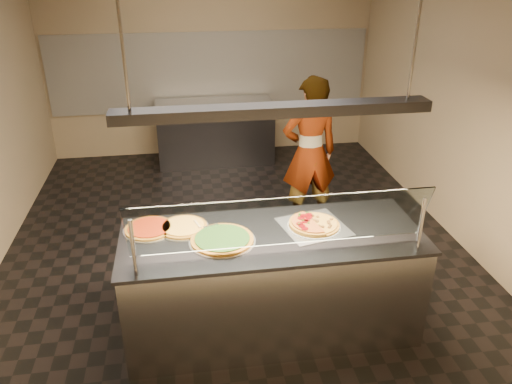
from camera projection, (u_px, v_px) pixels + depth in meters
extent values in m
cube|color=black|center=(235.00, 244.00, 5.63)|extent=(5.00, 6.00, 0.02)
cube|color=#9A8263|center=(210.00, 58.00, 7.65)|extent=(5.00, 0.02, 3.00)
cube|color=#9A8263|center=(308.00, 304.00, 2.29)|extent=(5.00, 0.02, 3.00)
cube|color=#9A8263|center=(466.00, 104.00, 5.33)|extent=(0.02, 6.00, 3.00)
cube|color=silver|center=(211.00, 72.00, 7.71)|extent=(4.90, 0.02, 1.20)
cube|color=#B7B7BC|center=(271.00, 284.00, 4.19)|extent=(2.38, 0.90, 0.90)
cube|color=#2D2D31|center=(272.00, 236.00, 3.99)|extent=(2.42, 0.94, 0.03)
cylinder|color=#B7B7BC|center=(133.00, 248.00, 3.39)|extent=(0.03, 0.03, 0.44)
cylinder|color=#B7B7BC|center=(421.00, 225.00, 3.68)|extent=(0.03, 0.03, 0.44)
cube|color=white|center=(282.00, 222.00, 3.55)|extent=(2.18, 0.18, 0.47)
cube|color=silver|center=(314.00, 226.00, 4.10)|extent=(0.59, 0.59, 0.01)
cylinder|color=silver|center=(314.00, 225.00, 4.09)|extent=(0.44, 0.44, 0.01)
cylinder|color=#500305|center=(309.00, 214.00, 4.17)|extent=(0.06, 0.06, 0.01)
cylinder|color=#500305|center=(309.00, 217.00, 4.13)|extent=(0.06, 0.06, 0.01)
cylinder|color=#500305|center=(303.00, 215.00, 4.15)|extent=(0.06, 0.06, 0.01)
cylinder|color=#500305|center=(301.00, 218.00, 4.12)|extent=(0.06, 0.06, 0.01)
cylinder|color=#500305|center=(306.00, 220.00, 4.09)|extent=(0.06, 0.06, 0.01)
cylinder|color=#500305|center=(305.00, 221.00, 4.06)|extent=(0.06, 0.06, 0.01)
cylinder|color=#500305|center=(300.00, 223.00, 4.03)|extent=(0.06, 0.06, 0.01)
cylinder|color=#500305|center=(302.00, 225.00, 4.00)|extent=(0.06, 0.06, 0.01)
cylinder|color=#500305|center=(305.00, 228.00, 3.96)|extent=(0.06, 0.06, 0.01)
cube|color=#19590F|center=(307.00, 212.00, 4.20)|extent=(0.02, 0.01, 0.01)
cube|color=#19590F|center=(300.00, 213.00, 4.18)|extent=(0.02, 0.02, 0.01)
cube|color=#19590F|center=(299.00, 215.00, 4.15)|extent=(0.02, 0.02, 0.01)
cube|color=#19590F|center=(303.00, 220.00, 4.08)|extent=(0.02, 0.02, 0.01)
cube|color=#19590F|center=(299.00, 223.00, 4.02)|extent=(0.02, 0.02, 0.01)
cube|color=#19590F|center=(308.00, 222.00, 4.04)|extent=(0.01, 0.02, 0.01)
sphere|color=#513014|center=(319.00, 226.00, 4.03)|extent=(0.03, 0.03, 0.03)
sphere|color=#513014|center=(323.00, 227.00, 4.02)|extent=(0.03, 0.03, 0.03)
sphere|color=#513014|center=(329.00, 227.00, 4.01)|extent=(0.03, 0.03, 0.03)
sphere|color=#513014|center=(330.00, 225.00, 4.04)|extent=(0.03, 0.03, 0.03)
sphere|color=#513014|center=(329.00, 223.00, 4.07)|extent=(0.03, 0.03, 0.03)
sphere|color=#513014|center=(328.00, 221.00, 4.10)|extent=(0.03, 0.03, 0.03)
sphere|color=#513014|center=(331.00, 219.00, 4.13)|extent=(0.03, 0.03, 0.03)
sphere|color=#513014|center=(317.00, 221.00, 4.10)|extent=(0.03, 0.03, 0.03)
sphere|color=#513014|center=(317.00, 221.00, 4.11)|extent=(0.03, 0.03, 0.03)
sphere|color=#513014|center=(317.00, 217.00, 4.17)|extent=(0.03, 0.03, 0.03)
sphere|color=#513014|center=(314.00, 220.00, 4.12)|extent=(0.03, 0.03, 0.03)
sphere|color=#513014|center=(313.00, 215.00, 4.19)|extent=(0.03, 0.03, 0.03)
cylinder|color=silver|center=(222.00, 240.00, 3.89)|extent=(0.52, 0.52, 0.01)
cylinder|color=brown|center=(222.00, 239.00, 3.89)|extent=(0.49, 0.49, 0.02)
cylinder|color=black|center=(222.00, 237.00, 3.88)|extent=(0.43, 0.43, 0.01)
cylinder|color=silver|center=(183.00, 228.00, 4.07)|extent=(0.42, 0.42, 0.01)
cylinder|color=brown|center=(183.00, 227.00, 4.07)|extent=(0.39, 0.39, 0.02)
cylinder|color=gold|center=(183.00, 225.00, 4.06)|extent=(0.34, 0.34, 0.01)
cylinder|color=silver|center=(150.00, 229.00, 4.05)|extent=(0.42, 0.42, 0.01)
cylinder|color=brown|center=(149.00, 228.00, 4.05)|extent=(0.39, 0.39, 0.02)
cylinder|color=#690A01|center=(149.00, 227.00, 4.04)|extent=(0.34, 0.34, 0.01)
cube|color=#B7B7BC|center=(213.00, 228.00, 4.02)|extent=(0.16, 0.14, 0.00)
cylinder|color=tan|center=(197.00, 224.00, 4.07)|extent=(0.06, 0.14, 0.02)
cube|color=#2D2D31|center=(215.00, 133.00, 7.70)|extent=(1.74, 0.70, 0.90)
cube|color=#B7B7BC|center=(214.00, 104.00, 7.50)|extent=(1.78, 0.74, 0.03)
imported|color=#26252B|center=(310.00, 153.00, 5.71)|extent=(0.68, 0.47, 1.78)
cube|color=#2D2D31|center=(274.00, 110.00, 3.54)|extent=(2.30, 0.18, 0.08)
cylinder|color=#B7B7BC|center=(121.00, 34.00, 3.17)|extent=(0.02, 0.02, 1.01)
cylinder|color=#B7B7BC|center=(417.00, 27.00, 3.45)|extent=(0.02, 0.02, 1.01)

